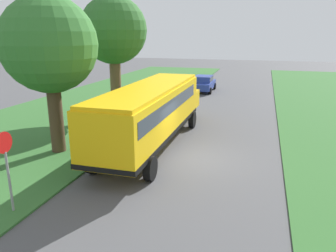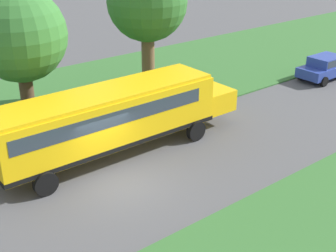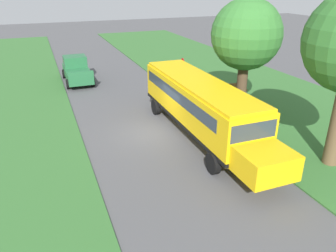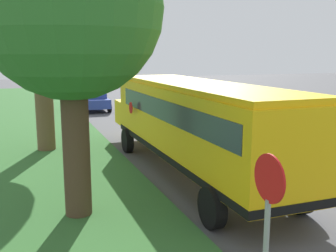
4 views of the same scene
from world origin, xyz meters
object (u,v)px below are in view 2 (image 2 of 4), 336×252
(car_blue_nearest, at_px, (326,66))
(oak_tree_beside_bus, at_px, (21,33))
(school_bus, at_px, (113,116))
(oak_tree_roadside_mid, at_px, (147,3))

(car_blue_nearest, xyz_separation_m, oak_tree_beside_bus, (-3.71, -19.16, 4.33))
(school_bus, distance_m, oak_tree_roadside_mid, 7.90)
(car_blue_nearest, xyz_separation_m, oak_tree_roadside_mid, (-4.06, -11.80, 4.84))
(school_bus, xyz_separation_m, oak_tree_beside_bus, (-4.14, -2.08, 3.28))
(oak_tree_beside_bus, relative_size, oak_tree_roadside_mid, 0.91)
(car_blue_nearest, distance_m, oak_tree_roadside_mid, 13.38)
(school_bus, height_order, car_blue_nearest, school_bus)
(oak_tree_beside_bus, bearing_deg, car_blue_nearest, 79.04)
(car_blue_nearest, distance_m, oak_tree_beside_bus, 19.99)
(school_bus, xyz_separation_m, car_blue_nearest, (-0.43, 17.08, -1.05))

